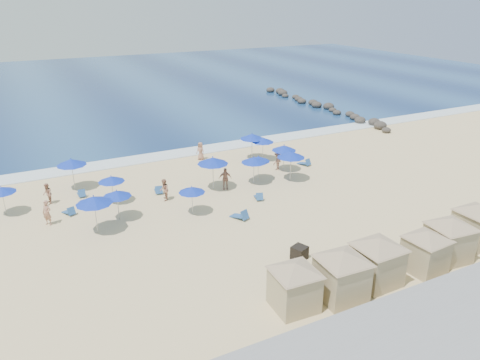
# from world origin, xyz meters

# --- Properties ---
(ground) EXTENTS (160.00, 160.00, 0.00)m
(ground) POSITION_xyz_m (0.00, 0.00, 0.00)
(ground) COLOR beige
(ground) RESTS_ON ground
(ocean) EXTENTS (160.00, 80.00, 0.06)m
(ocean) POSITION_xyz_m (0.00, 55.00, 0.03)
(ocean) COLOR navy
(ocean) RESTS_ON ground
(surf_line) EXTENTS (160.00, 2.50, 0.08)m
(surf_line) POSITION_xyz_m (0.00, 15.50, 0.04)
(surf_line) COLOR white
(surf_line) RESTS_ON ground
(seawall) EXTENTS (160.00, 6.10, 1.22)m
(seawall) POSITION_xyz_m (0.00, -13.50, 0.65)
(seawall) COLOR gray
(seawall) RESTS_ON ground
(rock_jetty) EXTENTS (2.56, 26.66, 0.96)m
(rock_jetty) POSITION_xyz_m (24.01, 24.90, 0.36)
(rock_jetty) COLOR #2A2523
(rock_jetty) RESTS_ON ground
(trash_bin) EXTENTS (1.02, 1.02, 0.79)m
(trash_bin) POSITION_xyz_m (-0.09, -5.78, 0.39)
(trash_bin) COLOR black
(trash_bin) RESTS_ON ground
(cabana_0) EXTENTS (4.36, 4.36, 2.74)m
(cabana_0) POSITION_xyz_m (-2.88, -9.42, 1.57)
(cabana_0) COLOR tan
(cabana_0) RESTS_ON ground
(cabana_1) EXTENTS (4.67, 4.67, 2.94)m
(cabana_1) POSITION_xyz_m (-0.35, -9.80, 1.68)
(cabana_1) COLOR tan
(cabana_1) RESTS_ON ground
(cabana_2) EXTENTS (4.68, 4.68, 2.93)m
(cabana_2) POSITION_xyz_m (2.13, -9.61, 1.68)
(cabana_2) COLOR tan
(cabana_2) RESTS_ON ground
(cabana_3) EXTENTS (4.24, 4.24, 2.67)m
(cabana_3) POSITION_xyz_m (5.34, -9.90, 1.53)
(cabana_3) COLOR tan
(cabana_3) RESTS_ON ground
(cabana_4) EXTENTS (4.54, 4.54, 2.86)m
(cabana_4) POSITION_xyz_m (7.45, -9.66, 1.64)
(cabana_4) COLOR tan
(cabana_4) RESTS_ON ground
(cabana_5) EXTENTS (4.65, 4.65, 2.92)m
(cabana_5) POSITION_xyz_m (10.38, -9.19, 1.67)
(cabana_5) COLOR tan
(cabana_5) RESTS_ON ground
(umbrella_0) EXTENTS (1.90, 1.90, 2.16)m
(umbrella_0) POSITION_xyz_m (-14.92, 8.41, 1.87)
(umbrella_0) COLOR #A5A8AD
(umbrella_0) RESTS_ON ground
(umbrella_1) EXTENTS (2.30, 2.30, 2.62)m
(umbrella_1) POSITION_xyz_m (-9.80, 2.84, 2.27)
(umbrella_1) COLOR #A5A8AD
(umbrella_1) RESTS_ON ground
(umbrella_2) EXTENTS (2.27, 2.27, 2.59)m
(umbrella_2) POSITION_xyz_m (-9.92, 10.99, 2.24)
(umbrella_2) COLOR #A5A8AD
(umbrella_2) RESTS_ON ground
(umbrella_3) EXTENTS (1.93, 1.93, 2.20)m
(umbrella_3) POSITION_xyz_m (-8.11, 4.06, 1.91)
(umbrella_3) COLOR #A5A8AD
(umbrella_3) RESTS_ON ground
(umbrella_4) EXTENTS (1.91, 1.91, 2.17)m
(umbrella_4) POSITION_xyz_m (-7.81, 6.97, 1.88)
(umbrella_4) COLOR #A5A8AD
(umbrella_4) RESTS_ON ground
(umbrella_5) EXTENTS (2.41, 2.41, 2.74)m
(umbrella_5) POSITION_xyz_m (-0.25, 5.97, 2.38)
(umbrella_5) COLOR #A5A8AD
(umbrella_5) RESTS_ON ground
(umbrella_6) EXTENTS (1.85, 1.85, 2.10)m
(umbrella_6) POSITION_xyz_m (-3.34, 2.61, 1.82)
(umbrella_6) COLOR #A5A8AD
(umbrella_6) RESTS_ON ground
(umbrella_7) EXTENTS (2.05, 2.05, 2.33)m
(umbrella_7) POSITION_xyz_m (3.14, 5.58, 2.02)
(umbrella_7) COLOR #A5A8AD
(umbrella_7) RESTS_ON ground
(umbrella_8) EXTENTS (1.89, 1.89, 2.15)m
(umbrella_8) POSITION_xyz_m (3.80, 6.02, 1.86)
(umbrella_8) COLOR #A5A8AD
(umbrella_8) RESTS_ON ground
(umbrella_9) EXTENTS (2.22, 2.22, 2.53)m
(umbrella_9) POSITION_xyz_m (5.89, 10.94, 2.19)
(umbrella_9) COLOR #A5A8AD
(umbrella_9) RESTS_ON ground
(umbrella_10) EXTENTS (2.11, 2.11, 2.40)m
(umbrella_10) POSITION_xyz_m (6.84, 6.98, 2.08)
(umbrella_10) COLOR #A5A8AD
(umbrella_10) RESTS_ON ground
(umbrella_11) EXTENTS (2.26, 2.26, 2.58)m
(umbrella_11) POSITION_xyz_m (6.14, 4.82, 2.23)
(umbrella_11) COLOR #A5A8AD
(umbrella_11) RESTS_ON ground
(umbrella_12) EXTENTS (1.98, 1.98, 2.26)m
(umbrella_12) POSITION_xyz_m (6.62, 10.19, 1.96)
(umbrella_12) COLOR #A5A8AD
(umbrella_12) RESTS_ON ground
(beach_chair_0) EXTENTS (0.89, 1.26, 0.64)m
(beach_chair_0) POSITION_xyz_m (-11.00, 6.40, 0.22)
(beach_chair_0) COLOR #285493
(beach_chair_0) RESTS_ON ground
(beach_chair_1) EXTENTS (0.56, 1.20, 0.65)m
(beach_chair_1) POSITION_xyz_m (-9.70, 9.29, 0.23)
(beach_chair_1) COLOR #285493
(beach_chair_1) RESTS_ON ground
(beach_chair_2) EXTENTS (0.80, 1.33, 0.69)m
(beach_chair_2) POSITION_xyz_m (-4.31, 7.23, 0.24)
(beach_chair_2) COLOR #285493
(beach_chair_2) RESTS_ON ground
(beach_chair_3) EXTENTS (1.06, 1.47, 0.74)m
(beach_chair_3) POSITION_xyz_m (-0.73, 0.34, 0.26)
(beach_chair_3) COLOR #285493
(beach_chair_3) RESTS_ON ground
(beach_chair_4) EXTENTS (0.85, 1.27, 0.64)m
(beach_chair_4) POSITION_xyz_m (1.96, 2.63, 0.22)
(beach_chair_4) COLOR #285493
(beach_chair_4) RESTS_ON ground
(beach_chair_5) EXTENTS (0.89, 1.34, 0.68)m
(beach_chair_5) POSITION_xyz_m (9.32, 7.26, 0.24)
(beach_chair_5) COLOR #285493
(beach_chair_5) RESTS_ON ground
(beachgoer_0) EXTENTS (0.74, 0.73, 1.72)m
(beachgoer_0) POSITION_xyz_m (-12.47, 5.42, 0.86)
(beachgoer_0) COLOR #A3705A
(beachgoer_0) RESTS_ON ground
(beachgoer_1) EXTENTS (0.84, 0.96, 1.66)m
(beachgoer_1) POSITION_xyz_m (-4.33, 5.70, 0.83)
(beachgoer_1) COLOR #A3705A
(beachgoer_1) RESTS_ON ground
(beachgoer_2) EXTENTS (1.10, 0.75, 1.74)m
(beachgoer_2) POSITION_xyz_m (0.60, 5.60, 0.87)
(beachgoer_2) COLOR #A3705A
(beachgoer_2) RESTS_ON ground
(beachgoer_3) EXTENTS (1.17, 0.94, 1.58)m
(beachgoer_3) POSITION_xyz_m (6.55, 7.53, 0.79)
(beachgoer_3) COLOR #A3705A
(beachgoer_3) RESTS_ON ground
(beachgoer_4) EXTENTS (0.85, 0.96, 1.66)m
(beachgoer_4) POSITION_xyz_m (1.62, 13.00, 0.83)
(beachgoer_4) COLOR #A3705A
(beachgoer_4) RESTS_ON ground
(beachgoer_5) EXTENTS (0.62, 0.79, 1.58)m
(beachgoer_5) POSITION_xyz_m (-12.08, 8.95, 0.79)
(beachgoer_5) COLOR #A3705A
(beachgoer_5) RESTS_ON ground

